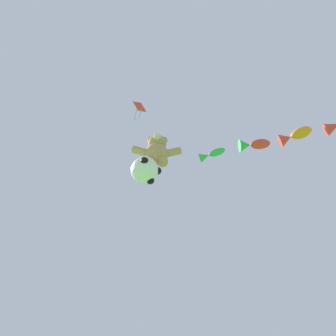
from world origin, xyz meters
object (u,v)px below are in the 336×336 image
at_px(soccer_ball_kite, 145,170).
at_px(fish_kite_crimson, 253,145).
at_px(fish_kite_emerald, 211,154).
at_px(fish_kite_tangerine, 293,136).
at_px(diamond_kite, 139,108).
at_px(teddy_bear_kite, 157,151).

xyz_separation_m(soccer_ball_kite, fish_kite_crimson, (5.91, 1.57, 5.13)).
distance_m(soccer_ball_kite, fish_kite_emerald, 7.06).
bearing_deg(fish_kite_emerald, soccer_ball_kite, -144.71).
bearing_deg(fish_kite_emerald, fish_kite_tangerine, -19.47).
relative_size(fish_kite_crimson, diamond_kite, 0.88).
height_order(soccer_ball_kite, fish_kite_emerald, fish_kite_emerald).
bearing_deg(fish_kite_emerald, diamond_kite, -145.71).
height_order(fish_kite_emerald, diamond_kite, diamond_kite).
relative_size(fish_kite_tangerine, diamond_kite, 0.92).
xyz_separation_m(teddy_bear_kite, fish_kite_tangerine, (7.76, 0.87, 3.55)).
distance_m(teddy_bear_kite, fish_kite_crimson, 6.68).
relative_size(teddy_bear_kite, fish_kite_crimson, 1.21).
bearing_deg(fish_kite_crimson, diamond_kite, -163.52).
height_order(teddy_bear_kite, fish_kite_emerald, fish_kite_emerald).
height_order(soccer_ball_kite, fish_kite_tangerine, fish_kite_tangerine).
bearing_deg(fish_kite_crimson, fish_kite_emerald, 156.77).
distance_m(fish_kite_crimson, diamond_kite, 6.89).
bearing_deg(fish_kite_tangerine, diamond_kite, -171.43).
bearing_deg(fish_kite_tangerine, soccer_ball_kite, -173.33).
bearing_deg(teddy_bear_kite, fish_kite_tangerine, 6.38).
bearing_deg(fish_kite_emerald, teddy_bear_kite, -142.51).
height_order(fish_kite_crimson, diamond_kite, diamond_kite).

